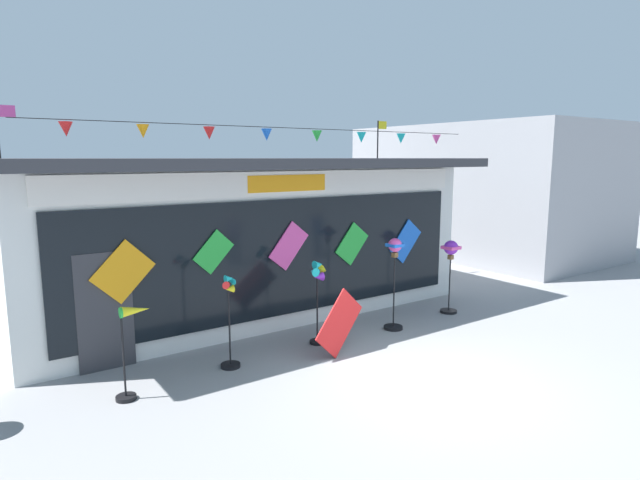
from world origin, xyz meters
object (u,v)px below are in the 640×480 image
(wind_spinner_far_left, at_px, (131,339))
(wind_spinner_right, at_px, (451,260))
(wind_spinner_center_right, at_px, (395,267))
(display_kite_on_ground, at_px, (339,323))
(wind_spinner_left, at_px, (230,319))
(wind_spinner_center_left, at_px, (318,286))
(kite_shop_building, at_px, (232,230))

(wind_spinner_far_left, relative_size, wind_spinner_right, 0.84)
(wind_spinner_center_right, bearing_deg, display_kite_on_ground, -164.10)
(wind_spinner_left, relative_size, wind_spinner_center_left, 0.99)
(wind_spinner_far_left, xyz_separation_m, wind_spinner_left, (1.66, 0.20, -0.05))
(wind_spinner_center_right, distance_m, wind_spinner_right, 1.85)
(wind_spinner_center_left, height_order, display_kite_on_ground, wind_spinner_center_left)
(wind_spinner_far_left, height_order, wind_spinner_center_left, wind_spinner_center_left)
(wind_spinner_center_left, distance_m, display_kite_on_ground, 0.86)
(wind_spinner_center_left, bearing_deg, wind_spinner_left, -177.04)
(wind_spinner_center_right, bearing_deg, wind_spinner_center_left, 174.75)
(wind_spinner_center_left, relative_size, display_kite_on_ground, 1.49)
(wind_spinner_far_left, distance_m, wind_spinner_center_left, 3.54)
(wind_spinner_center_left, bearing_deg, kite_shop_building, 90.75)
(kite_shop_building, bearing_deg, wind_spinner_center_left, -89.25)
(wind_spinner_left, height_order, wind_spinner_center_right, wind_spinner_center_right)
(kite_shop_building, relative_size, wind_spinner_left, 6.32)
(wind_spinner_far_left, xyz_separation_m, wind_spinner_center_left, (3.52, 0.30, 0.22))
(wind_spinner_far_left, height_order, wind_spinner_center_right, wind_spinner_center_right)
(wind_spinner_left, distance_m, wind_spinner_center_left, 1.88)
(kite_shop_building, distance_m, wind_spinner_center_left, 3.71)
(kite_shop_building, bearing_deg, wind_spinner_center_right, -64.35)
(kite_shop_building, bearing_deg, wind_spinner_right, -45.07)
(wind_spinner_left, height_order, display_kite_on_ground, wind_spinner_left)
(wind_spinner_center_left, bearing_deg, wind_spinner_far_left, -175.14)
(kite_shop_building, xyz_separation_m, wind_spinner_left, (-1.81, -3.75, -0.92))
(display_kite_on_ground, bearing_deg, wind_spinner_center_left, 90.32)
(wind_spinner_center_right, bearing_deg, wind_spinner_right, 4.18)
(display_kite_on_ground, bearing_deg, kite_shop_building, 90.68)
(wind_spinner_far_left, distance_m, wind_spinner_right, 7.16)
(wind_spinner_center_left, height_order, wind_spinner_right, wind_spinner_right)
(wind_spinner_left, xyz_separation_m, wind_spinner_center_left, (1.86, 0.10, 0.27))
(kite_shop_building, distance_m, wind_spinner_center_right, 4.26)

